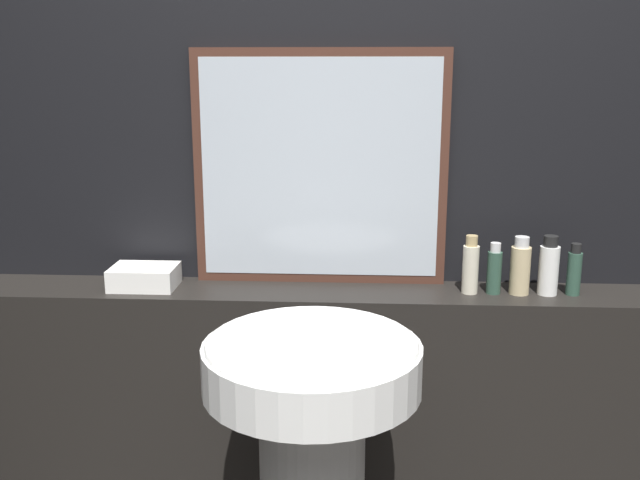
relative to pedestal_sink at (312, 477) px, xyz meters
The scene contains 10 objects.
wall_back 0.88m from the pedestal_sink, 81.64° to the left, with size 8.00×0.06×2.50m.
vanity_counter 0.46m from the pedestal_sink, 79.04° to the left, with size 2.84×0.22×0.91m.
pedestal_sink is the anchor object (origin of this frame).
mirror 0.84m from the pedestal_sink, 91.17° to the left, with size 0.72×0.03×0.67m.
towel_stack 0.75m from the pedestal_sink, 139.46° to the left, with size 0.18×0.13×0.06m.
shampoo_bottle 0.72m from the pedestal_sink, 46.57° to the left, with size 0.04×0.04×0.16m.
conditioner_bottle 0.75m from the pedestal_sink, 42.34° to the left, with size 0.04×0.04×0.14m.
lotion_bottle 0.80m from the pedestal_sink, 38.45° to the left, with size 0.05×0.05×0.16m.
body_wash_bottle 0.86m from the pedestal_sink, 34.82° to the left, with size 0.05×0.05×0.17m.
hand_soap_bottle 0.91m from the pedestal_sink, 32.05° to the left, with size 0.04×0.04×0.15m.
Camera 1 is at (0.02, -0.62, 1.52)m, focal length 40.00 mm.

